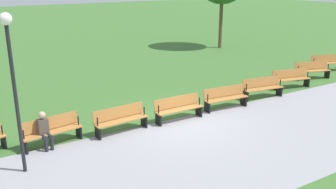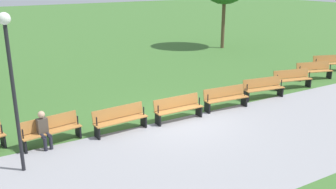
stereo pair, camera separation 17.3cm
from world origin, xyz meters
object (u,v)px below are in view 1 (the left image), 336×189
object	(u,v)px
bench_0	(327,62)
bench_3	(262,87)
person_seated	(44,129)
lamp_post	(12,67)
bench_1	(312,70)
bench_7	(51,130)
bench_6	(121,119)
bench_2	(291,78)
bench_4	(225,97)
bench_5	(178,108)

from	to	relation	value
bench_0	bench_3	xyz separation A→B (m)	(6.76, 1.70, 0.00)
person_seated	lamp_post	size ratio (longest dim) A/B	0.27
bench_1	lamp_post	xyz separation A→B (m)	(14.96, 2.36, 2.53)
bench_7	person_seated	distance (m)	0.35
bench_1	bench_6	size ratio (longest dim) A/B	1.01
bench_2	bench_4	distance (m)	4.65
bench_7	person_seated	bearing A→B (deg)	27.76
bench_3	bench_5	xyz separation A→B (m)	(4.64, 0.33, 0.00)
bench_1	bench_5	bearing A→B (deg)	24.30
bench_0	lamp_post	bearing A→B (deg)	30.47
person_seated	bench_0	bearing A→B (deg)	178.49
bench_3	lamp_post	xyz separation A→B (m)	(10.41, 1.38, 2.53)
bench_0	bench_5	world-z (taller)	same
bench_4	person_seated	bearing A→B (deg)	3.55
bench_4	bench_5	world-z (taller)	same
bench_2	bench_6	world-z (taller)	same
bench_1	bench_3	bearing A→B (deg)	28.34
bench_7	bench_5	bearing A→B (deg)	167.85
bench_3	lamp_post	bearing A→B (deg)	15.68
bench_7	bench_2	bearing A→B (deg)	173.91
bench_3	bench_7	bearing A→B (deg)	8.11
bench_4	lamp_post	bearing A→B (deg)	12.05
bench_6	bench_4	bearing A→B (deg)	175.94
bench_3	bench_4	bearing A→B (deg)	14.17
lamp_post	person_seated	bearing A→B (deg)	-126.29
bench_5	person_seated	distance (m)	4.90
bench_3	bench_2	bearing A→B (deg)	-161.79
bench_6	person_seated	distance (m)	2.57
bench_3	lamp_post	world-z (taller)	lamp_post
bench_2	bench_3	xyz separation A→B (m)	(2.29, 0.41, 0.00)
bench_3	bench_0	bearing A→B (deg)	-157.75
bench_4	bench_6	size ratio (longest dim) A/B	1.00
bench_2	bench_7	distance (m)	11.58
bench_6	person_seated	size ratio (longest dim) A/B	1.63
bench_7	person_seated	size ratio (longest dim) A/B	1.65
bench_0	bench_3	size ratio (longest dim) A/B	1.00
bench_2	bench_3	distance (m)	2.33
bench_5	person_seated	xyz separation A→B (m)	(4.89, -0.15, 0.16)
bench_0	person_seated	size ratio (longest dim) A/B	1.65
bench_6	bench_5	bearing A→B (deg)	173.92
bench_5	lamp_post	distance (m)	6.39
bench_0	bench_1	bearing A→B (deg)	38.46
bench_2	lamp_post	size ratio (longest dim) A/B	0.46
bench_0	bench_7	world-z (taller)	same
bench_1	bench_4	size ratio (longest dim) A/B	1.01
bench_1	bench_6	xyz separation A→B (m)	(11.51, 1.22, 0.00)
bench_6	bench_7	size ratio (longest dim) A/B	0.99
bench_0	bench_4	xyz separation A→B (m)	(9.07, 1.95, 0.00)
bench_3	bench_6	distance (m)	6.97
bench_0	bench_3	world-z (taller)	same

